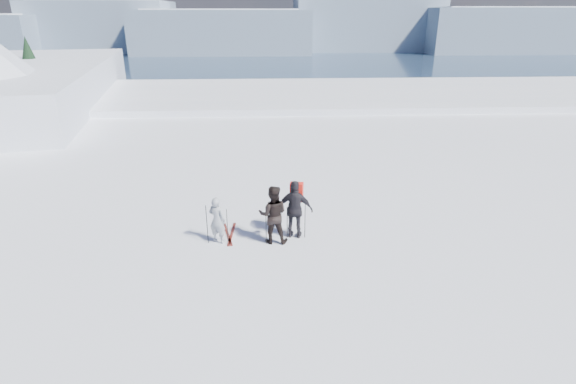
% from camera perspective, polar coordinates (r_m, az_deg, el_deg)
% --- Properties ---
extents(lake_basin, '(820.00, 820.00, 71.62)m').
position_cam_1_polar(lake_basin, '(42.41, 0.38, 3.32)').
color(lake_basin, white).
rests_on(lake_basin, ground).
extents(far_mountain_range, '(770.00, 110.00, 53.00)m').
position_cam_1_polar(far_mountain_range, '(466.21, 1.06, 20.24)').
color(far_mountain_range, slate).
rests_on(far_mountain_range, ground).
extents(skier_grey, '(0.69, 0.60, 1.59)m').
position_cam_1_polar(skier_grey, '(14.74, -8.99, -3.53)').
color(skier_grey, '#9399A0').
rests_on(skier_grey, ground).
extents(skier_dark, '(1.02, 0.83, 1.96)m').
position_cam_1_polar(skier_dark, '(14.51, -1.92, -2.88)').
color(skier_dark, black).
rests_on(skier_dark, ground).
extents(skier_pack, '(1.25, 0.74, 2.00)m').
position_cam_1_polar(skier_pack, '(14.81, 0.93, -2.25)').
color(skier_pack, black).
rests_on(skier_pack, ground).
extents(backpack, '(0.47, 0.33, 0.63)m').
position_cam_1_polar(backpack, '(14.55, 1.12, 2.88)').
color(backpack, red).
rests_on(backpack, skier_pack).
extents(ski_poles, '(3.23, 0.41, 1.35)m').
position_cam_1_polar(ski_poles, '(14.71, -3.37, -4.10)').
color(ski_poles, black).
rests_on(ski_poles, ground).
extents(skis_loose, '(0.47, 1.70, 0.03)m').
position_cam_1_polar(skis_loose, '(15.51, -7.42, -5.31)').
color(skis_loose, black).
rests_on(skis_loose, ground).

